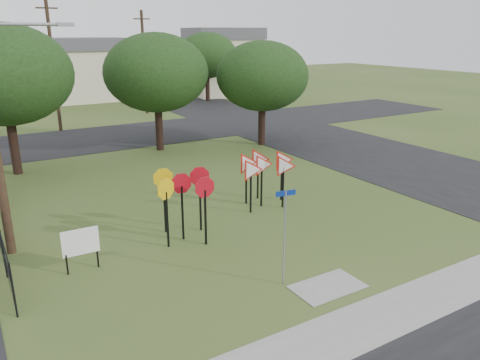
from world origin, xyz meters
name	(u,v)px	position (x,y,z in m)	size (l,w,h in m)	color
ground	(278,254)	(0.00, 0.00, 0.00)	(140.00, 140.00, 0.00)	#354B1C
sidewalk	(376,319)	(0.00, -4.20, 0.01)	(30.00, 1.60, 0.02)	gray
planting_strip	(416,346)	(0.00, -5.40, 0.01)	(30.00, 0.80, 0.02)	#354B1C
street_right	(342,146)	(12.00, 10.00, 0.01)	(8.00, 50.00, 0.02)	black
street_far	(104,138)	(0.00, 20.00, 0.01)	(60.00, 8.00, 0.02)	black
curb_pad	(328,287)	(0.00, -2.40, 0.01)	(2.00, 1.20, 0.02)	gray
street_name_sign	(285,231)	(-0.97, -1.61, 1.61)	(0.57, 0.12, 2.79)	gray
stop_sign_cluster	(183,190)	(-2.05, 2.62, 1.77)	(2.24, 1.76, 2.37)	black
yield_sign_cluster	(264,166)	(2.10, 3.97, 1.65)	(2.83, 2.00, 2.23)	black
info_board	(81,243)	(-5.61, 2.08, 0.89)	(1.07, 0.07, 1.34)	black
far_pole_a	(53,65)	(-2.00, 24.00, 4.60)	(1.40, 0.24, 9.00)	#3C2A1B
far_pole_b	(144,62)	(6.00, 28.00, 4.35)	(1.40, 0.24, 8.50)	#3C2A1B
house_mid	(87,68)	(4.00, 40.00, 3.15)	(8.40, 8.40, 6.20)	#EFE5C1
house_right	(223,61)	(18.00, 36.00, 3.65)	(8.30, 8.30, 7.20)	#EFE5C1
tree_near_left	(3,75)	(-6.00, 14.00, 4.86)	(6.40, 6.40, 7.27)	black
tree_near_mid	(156,73)	(2.00, 15.00, 4.54)	(6.00, 6.00, 6.80)	black
tree_near_right	(262,76)	(8.00, 13.00, 4.22)	(5.60, 5.60, 6.33)	black
tree_far_right	(207,55)	(14.00, 32.00, 4.54)	(6.00, 6.00, 6.80)	black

